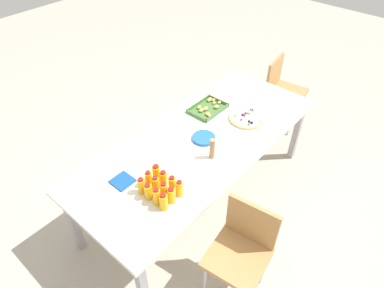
# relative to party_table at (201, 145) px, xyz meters

# --- Properties ---
(ground_plane) EXTENTS (12.00, 12.00, 0.00)m
(ground_plane) POSITION_rel_party_table_xyz_m (0.00, 0.00, -0.67)
(ground_plane) COLOR #B2A899
(party_table) EXTENTS (2.36, 0.97, 0.73)m
(party_table) POSITION_rel_party_table_xyz_m (0.00, 0.00, 0.00)
(party_table) COLOR silver
(party_table) RESTS_ON ground_plane
(chair_near_left) EXTENTS (0.45, 0.45, 0.83)m
(chair_near_left) POSITION_rel_party_table_xyz_m (-0.48, -0.79, -0.17)
(chair_near_left) COLOR #B7844C
(chair_near_left) RESTS_ON ground_plane
(chair_end) EXTENTS (0.45, 0.45, 0.83)m
(chair_end) POSITION_rel_party_table_xyz_m (1.55, 0.05, -0.17)
(chair_end) COLOR #B7844C
(chair_end) RESTS_ON ground_plane
(juice_bottle_0) EXTENTS (0.06, 0.06, 0.14)m
(juice_bottle_0) POSITION_rel_party_table_xyz_m (-0.72, -0.27, 0.12)
(juice_bottle_0) COLOR #FAAD14
(juice_bottle_0) RESTS_ON party_table
(juice_bottle_1) EXTENTS (0.06, 0.06, 0.13)m
(juice_bottle_1) POSITION_rel_party_table_xyz_m (-0.64, -0.27, 0.12)
(juice_bottle_1) COLOR #F9AB14
(juice_bottle_1) RESTS_ON party_table
(juice_bottle_2) EXTENTS (0.05, 0.05, 0.14)m
(juice_bottle_2) POSITION_rel_party_table_xyz_m (-0.57, -0.28, 0.12)
(juice_bottle_2) COLOR #F9AD14
(juice_bottle_2) RESTS_ON party_table
(juice_bottle_3) EXTENTS (0.06, 0.06, 0.14)m
(juice_bottle_3) POSITION_rel_party_table_xyz_m (-0.72, -0.20, 0.12)
(juice_bottle_3) COLOR #F9AC14
(juice_bottle_3) RESTS_ON party_table
(juice_bottle_4) EXTENTS (0.06, 0.06, 0.14)m
(juice_bottle_4) POSITION_rel_party_table_xyz_m (-0.65, -0.21, 0.12)
(juice_bottle_4) COLOR #F9AD14
(juice_bottle_4) RESTS_ON party_table
(juice_bottle_5) EXTENTS (0.05, 0.05, 0.14)m
(juice_bottle_5) POSITION_rel_party_table_xyz_m (-0.57, -0.21, 0.12)
(juice_bottle_5) COLOR #FAAB14
(juice_bottle_5) RESTS_ON party_table
(juice_bottle_6) EXTENTS (0.06, 0.06, 0.14)m
(juice_bottle_6) POSITION_rel_party_table_xyz_m (-0.72, -0.12, 0.12)
(juice_bottle_6) COLOR #FAAF14
(juice_bottle_6) RESTS_ON party_table
(juice_bottle_7) EXTENTS (0.05, 0.05, 0.15)m
(juice_bottle_7) POSITION_rel_party_table_xyz_m (-0.65, -0.12, 0.12)
(juice_bottle_7) COLOR #FAAF14
(juice_bottle_7) RESTS_ON party_table
(juice_bottle_8) EXTENTS (0.06, 0.06, 0.14)m
(juice_bottle_8) POSITION_rel_party_table_xyz_m (-0.57, -0.12, 0.12)
(juice_bottle_8) COLOR #F9AE14
(juice_bottle_8) RESTS_ON party_table
(juice_bottle_9) EXTENTS (0.05, 0.05, 0.14)m
(juice_bottle_9) POSITION_rel_party_table_xyz_m (-0.72, -0.05, 0.12)
(juice_bottle_9) COLOR #F9AC14
(juice_bottle_9) RESTS_ON party_table
(juice_bottle_10) EXTENTS (0.05, 0.05, 0.14)m
(juice_bottle_10) POSITION_rel_party_table_xyz_m (-0.64, -0.05, 0.12)
(juice_bottle_10) COLOR #FAAD14
(juice_bottle_10) RESTS_ON party_table
(juice_bottle_11) EXTENTS (0.06, 0.06, 0.14)m
(juice_bottle_11) POSITION_rel_party_table_xyz_m (-0.56, -0.04, 0.12)
(juice_bottle_11) COLOR #FAAE14
(juice_bottle_11) RESTS_ON party_table
(fruit_pizza) EXTENTS (0.32, 0.32, 0.05)m
(fruit_pizza) POSITION_rel_party_table_xyz_m (0.49, -0.13, 0.07)
(fruit_pizza) COLOR tan
(fruit_pizza) RESTS_ON party_table
(snack_tray) EXTENTS (0.35, 0.25, 0.04)m
(snack_tray) POSITION_rel_party_table_xyz_m (0.39, 0.23, 0.07)
(snack_tray) COLOR #477238
(snack_tray) RESTS_ON party_table
(plate_stack) EXTENTS (0.20, 0.20, 0.02)m
(plate_stack) POSITION_rel_party_table_xyz_m (0.02, -0.01, 0.07)
(plate_stack) COLOR blue
(plate_stack) RESTS_ON party_table
(napkin_stack) EXTENTS (0.15, 0.15, 0.01)m
(napkin_stack) POSITION_rel_party_table_xyz_m (-0.75, 0.13, 0.06)
(napkin_stack) COLOR #194CA5
(napkin_stack) RESTS_ON party_table
(cardboard_tube) EXTENTS (0.04, 0.04, 0.18)m
(cardboard_tube) POSITION_rel_party_table_xyz_m (-0.11, -0.21, 0.15)
(cardboard_tube) COLOR #9E7A56
(cardboard_tube) RESTS_ON party_table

